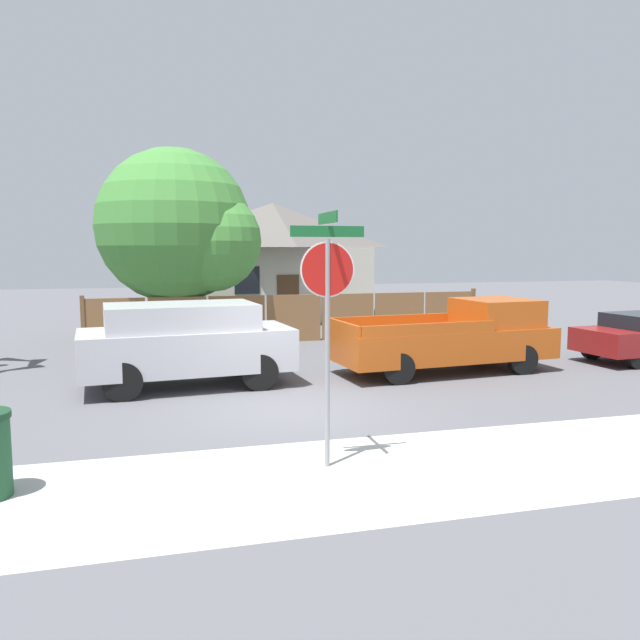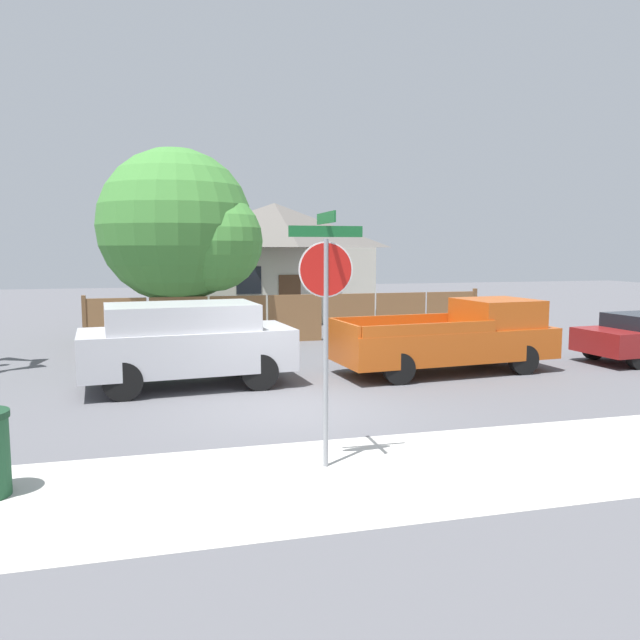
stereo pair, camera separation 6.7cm
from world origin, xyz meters
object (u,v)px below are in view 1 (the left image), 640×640
(house, at_px, (273,258))
(stop_sign, at_px, (327,294))
(oak_tree, at_px, (182,229))
(orange_pickup, at_px, (454,337))
(red_suv, at_px, (186,341))

(house, relative_size, stop_sign, 2.26)
(stop_sign, bearing_deg, house, 82.05)
(house, distance_m, oak_tree, 8.38)
(oak_tree, distance_m, orange_pickup, 9.70)
(orange_pickup, bearing_deg, stop_sign, -135.22)
(orange_pickup, distance_m, stop_sign, 7.69)
(oak_tree, distance_m, stop_sign, 12.79)
(house, xyz_separation_m, oak_tree, (-4.33, -7.10, 1.03))
(oak_tree, height_order, orange_pickup, oak_tree)
(oak_tree, bearing_deg, stop_sign, -83.95)
(red_suv, bearing_deg, orange_pickup, -4.75)
(house, distance_m, orange_pickup, 14.25)
(red_suv, bearing_deg, stop_sign, -79.03)
(orange_pickup, bearing_deg, oak_tree, 126.95)
(orange_pickup, height_order, stop_sign, stop_sign)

